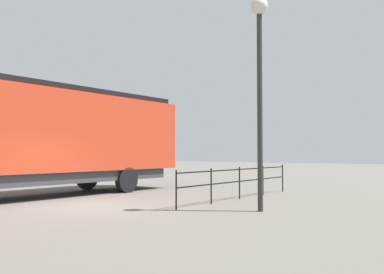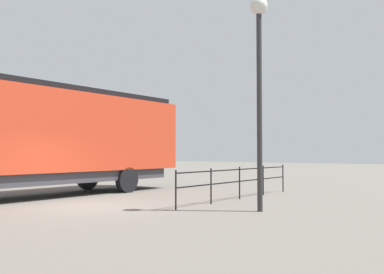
{
  "view_description": "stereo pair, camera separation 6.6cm",
  "coord_description": "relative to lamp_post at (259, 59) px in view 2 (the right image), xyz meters",
  "views": [
    {
      "loc": [
        10.92,
        -8.96,
        1.74
      ],
      "look_at": [
        1.48,
        3.65,
        2.33
      ],
      "focal_mm": 39.57,
      "sensor_mm": 36.0,
      "label": 1
    },
    {
      "loc": [
        10.98,
        -8.92,
        1.74
      ],
      "look_at": [
        1.48,
        3.65,
        2.33
      ],
      "focal_mm": 39.57,
      "sensor_mm": 36.0,
      "label": 2
    }
  ],
  "objects": [
    {
      "name": "lamp_post",
      "position": [
        0.0,
        0.0,
        0.0
      ],
      "size": [
        0.53,
        0.53,
        6.44
      ],
      "color": "#2D2D2D",
      "rests_on": "ground_plane"
    },
    {
      "name": "ground_plane",
      "position": [
        -4.99,
        -2.36,
        -4.56
      ],
      "size": [
        120.0,
        120.0,
        0.0
      ],
      "primitive_type": "plane",
      "color": "#666059"
    },
    {
      "name": "platform_fence",
      "position": [
        -2.2,
        2.53,
        -3.78
      ],
      "size": [
        0.05,
        7.63,
        1.21
      ],
      "color": "black",
      "rests_on": "ground_plane"
    }
  ]
}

